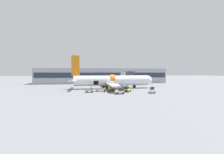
{
  "coord_description": "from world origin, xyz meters",
  "views": [
    {
      "loc": [
        -10.54,
        -48.64,
        5.9
      ],
      "look_at": [
        -0.69,
        5.16,
        4.35
      ],
      "focal_mm": 24.0,
      "sensor_mm": 36.0,
      "label": 1
    }
  ],
  "objects_px": {
    "baggage_tug_rear": "(152,91)",
    "baggage_cart_queued": "(90,91)",
    "ground_crew_helper": "(91,88)",
    "airplane": "(111,81)",
    "ground_crew_driver": "(109,89)",
    "ground_crew_loader_a": "(91,88)",
    "ground_crew_loader_b": "(105,90)",
    "ground_crew_supervisor": "(115,89)",
    "baggage_tug_lead": "(120,91)",
    "baggage_tug_mid": "(127,90)",
    "baggage_cart_loading": "(101,90)"
  },
  "relations": [
    {
      "from": "baggage_tug_rear",
      "to": "baggage_cart_queued",
      "type": "relative_size",
      "value": 0.8
    },
    {
      "from": "ground_crew_helper",
      "to": "airplane",
      "type": "bearing_deg",
      "value": 36.24
    },
    {
      "from": "baggage_cart_queued",
      "to": "ground_crew_driver",
      "type": "relative_size",
      "value": 2.11
    },
    {
      "from": "ground_crew_loader_a",
      "to": "ground_crew_driver",
      "type": "bearing_deg",
      "value": -28.46
    },
    {
      "from": "ground_crew_loader_b",
      "to": "ground_crew_supervisor",
      "type": "relative_size",
      "value": 0.89
    },
    {
      "from": "baggage_tug_lead",
      "to": "ground_crew_helper",
      "type": "relative_size",
      "value": 1.44
    },
    {
      "from": "airplane",
      "to": "ground_crew_supervisor",
      "type": "height_order",
      "value": "airplane"
    },
    {
      "from": "ground_crew_loader_b",
      "to": "ground_crew_driver",
      "type": "bearing_deg",
      "value": 28.14
    },
    {
      "from": "ground_crew_loader_a",
      "to": "ground_crew_supervisor",
      "type": "xyz_separation_m",
      "value": [
        7.32,
        -2.35,
        0.08
      ]
    },
    {
      "from": "baggage_tug_mid",
      "to": "baggage_cart_queued",
      "type": "distance_m",
      "value": 11.37
    },
    {
      "from": "baggage_tug_mid",
      "to": "baggage_tug_rear",
      "type": "distance_m",
      "value": 7.51
    },
    {
      "from": "ground_crew_loader_a",
      "to": "ground_crew_loader_b",
      "type": "height_order",
      "value": "ground_crew_loader_a"
    },
    {
      "from": "ground_crew_loader_b",
      "to": "ground_crew_loader_a",
      "type": "bearing_deg",
      "value": 136.57
    },
    {
      "from": "baggage_tug_mid",
      "to": "baggage_tug_rear",
      "type": "height_order",
      "value": "baggage_tug_rear"
    },
    {
      "from": "baggage_tug_mid",
      "to": "baggage_cart_loading",
      "type": "bearing_deg",
      "value": 158.06
    },
    {
      "from": "baggage_tug_lead",
      "to": "ground_crew_supervisor",
      "type": "height_order",
      "value": "ground_crew_supervisor"
    },
    {
      "from": "baggage_tug_lead",
      "to": "baggage_cart_queued",
      "type": "height_order",
      "value": "baggage_tug_lead"
    },
    {
      "from": "baggage_cart_queued",
      "to": "baggage_tug_lead",
      "type": "bearing_deg",
      "value": -30.9
    },
    {
      "from": "baggage_tug_lead",
      "to": "airplane",
      "type": "bearing_deg",
      "value": 89.78
    },
    {
      "from": "ground_crew_loader_a",
      "to": "ground_crew_driver",
      "type": "xyz_separation_m",
      "value": [
        5.51,
        -2.99,
        0.01
      ]
    },
    {
      "from": "ground_crew_loader_a",
      "to": "ground_crew_supervisor",
      "type": "relative_size",
      "value": 0.92
    },
    {
      "from": "airplane",
      "to": "baggage_tug_mid",
      "type": "distance_m",
      "value": 11.39
    },
    {
      "from": "baggage_tug_rear",
      "to": "ground_crew_driver",
      "type": "bearing_deg",
      "value": 157.96
    },
    {
      "from": "baggage_tug_lead",
      "to": "baggage_cart_queued",
      "type": "distance_m",
      "value": 9.5
    },
    {
      "from": "baggage_cart_loading",
      "to": "ground_crew_loader_a",
      "type": "relative_size",
      "value": 2.71
    },
    {
      "from": "baggage_tug_mid",
      "to": "ground_crew_loader_b",
      "type": "distance_m",
      "value": 6.91
    },
    {
      "from": "ground_crew_supervisor",
      "to": "ground_crew_helper",
      "type": "bearing_deg",
      "value": 154.3
    },
    {
      "from": "ground_crew_driver",
      "to": "ground_crew_supervisor",
      "type": "bearing_deg",
      "value": 19.27
    },
    {
      "from": "baggage_cart_queued",
      "to": "ground_crew_driver",
      "type": "xyz_separation_m",
      "value": [
        5.93,
        0.12,
        0.35
      ]
    },
    {
      "from": "airplane",
      "to": "ground_crew_helper",
      "type": "bearing_deg",
      "value": -143.76
    },
    {
      "from": "baggage_cart_loading",
      "to": "ground_crew_helper",
      "type": "height_order",
      "value": "ground_crew_helper"
    },
    {
      "from": "ground_crew_driver",
      "to": "ground_crew_supervisor",
      "type": "xyz_separation_m",
      "value": [
        1.81,
        0.63,
        0.07
      ]
    },
    {
      "from": "airplane",
      "to": "baggage_cart_loading",
      "type": "xyz_separation_m",
      "value": [
        -4.63,
        -7.62,
        -2.37
      ]
    },
    {
      "from": "ground_crew_loader_a",
      "to": "ground_crew_helper",
      "type": "relative_size",
      "value": 0.89
    },
    {
      "from": "baggage_tug_lead",
      "to": "baggage_tug_rear",
      "type": "distance_m",
      "value": 9.7
    },
    {
      "from": "airplane",
      "to": "ground_crew_supervisor",
      "type": "xyz_separation_m",
      "value": [
        -0.47,
        -9.01,
        -1.96
      ]
    },
    {
      "from": "baggage_cart_loading",
      "to": "ground_crew_loader_b",
      "type": "distance_m",
      "value": 2.97
    },
    {
      "from": "baggage_cart_queued",
      "to": "airplane",
      "type": "bearing_deg",
      "value": 49.92
    },
    {
      "from": "baggage_tug_lead",
      "to": "ground_crew_loader_b",
      "type": "xyz_separation_m",
      "value": [
        -3.73,
        4.19,
        0.11
      ]
    },
    {
      "from": "baggage_tug_mid",
      "to": "ground_crew_driver",
      "type": "bearing_deg",
      "value": 168.45
    },
    {
      "from": "baggage_tug_lead",
      "to": "ground_crew_driver",
      "type": "height_order",
      "value": "baggage_tug_lead"
    },
    {
      "from": "airplane",
      "to": "ground_crew_driver",
      "type": "bearing_deg",
      "value": -103.31
    },
    {
      "from": "baggage_tug_mid",
      "to": "ground_crew_helper",
      "type": "xyz_separation_m",
      "value": [
        -10.72,
        5.17,
        0.24
      ]
    },
    {
      "from": "baggage_tug_lead",
      "to": "baggage_tug_rear",
      "type": "xyz_separation_m",
      "value": [
        9.7,
        0.17,
        0.01
      ]
    },
    {
      "from": "baggage_tug_mid",
      "to": "ground_crew_supervisor",
      "type": "relative_size",
      "value": 1.62
    },
    {
      "from": "baggage_cart_loading",
      "to": "ground_crew_supervisor",
      "type": "distance_m",
      "value": 4.41
    },
    {
      "from": "baggage_tug_rear",
      "to": "ground_crew_loader_b",
      "type": "distance_m",
      "value": 14.01
    },
    {
      "from": "baggage_tug_mid",
      "to": "ground_crew_driver",
      "type": "relative_size",
      "value": 1.76
    },
    {
      "from": "baggage_cart_loading",
      "to": "ground_crew_driver",
      "type": "bearing_deg",
      "value": -40.63
    },
    {
      "from": "baggage_tug_mid",
      "to": "ground_crew_helper",
      "type": "bearing_deg",
      "value": 154.27
    }
  ]
}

